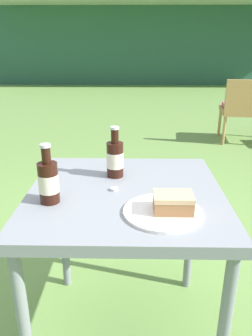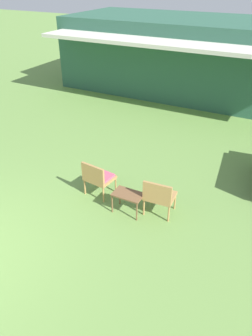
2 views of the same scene
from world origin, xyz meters
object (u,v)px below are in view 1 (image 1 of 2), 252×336
object	(u,v)px
cake_on_plate	(168,207)
cola_bottle_near	(115,158)
cola_bottle_far	(48,181)
wicker_chair_cushioned	(246,107)
patio_table	(125,210)

from	to	relation	value
cake_on_plate	cola_bottle_near	bearing A→B (deg)	120.72
cola_bottle_near	cola_bottle_far	xyz separation A→B (m)	(-0.21, -0.23, 0.00)
wicker_chair_cushioned	patio_table	world-z (taller)	wicker_chair_cushioned
patio_table	cake_on_plate	xyz separation A→B (m)	(0.14, -0.17, 0.10)
wicker_chair_cushioned	cola_bottle_near	distance (m)	3.21
wicker_chair_cushioned	cake_on_plate	bearing A→B (deg)	74.63
cake_on_plate	wicker_chair_cushioned	bearing A→B (deg)	67.74
cola_bottle_near	patio_table	bearing A→B (deg)	-72.14
patio_table	cola_bottle_far	world-z (taller)	cola_bottle_far
wicker_chair_cushioned	cola_bottle_far	bearing A→B (deg)	68.20
wicker_chair_cushioned	patio_table	size ratio (longest dim) A/B	1.11
cake_on_plate	cola_bottle_far	bearing A→B (deg)	169.37
wicker_chair_cushioned	patio_table	distance (m)	3.31
patio_table	cola_bottle_near	world-z (taller)	cola_bottle_near
patio_table	cake_on_plate	world-z (taller)	cake_on_plate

